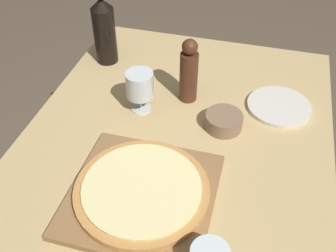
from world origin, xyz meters
The scene contains 8 objects.
dining_table centered at (0.00, 0.00, 0.65)m, with size 0.91×1.21×0.76m.
cutting_board centered at (-0.03, -0.22, 0.77)m, with size 0.36×0.36×0.02m.
pizza centered at (-0.03, -0.22, 0.79)m, with size 0.34×0.34×0.02m.
wine_bottle centered at (-0.35, 0.35, 0.89)m, with size 0.08×0.08×0.33m.
pepper_mill centered at (-0.01, 0.21, 0.86)m, with size 0.06×0.06×0.22m.
wine_glass centered at (-0.14, 0.11, 0.85)m, with size 0.09×0.09×0.14m.
small_bowl centered at (0.13, 0.10, 0.78)m, with size 0.11×0.11×0.05m.
dinner_plate centered at (0.29, 0.23, 0.77)m, with size 0.20×0.20×0.01m.
Camera 1 is at (0.20, -0.80, 1.57)m, focal length 42.00 mm.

